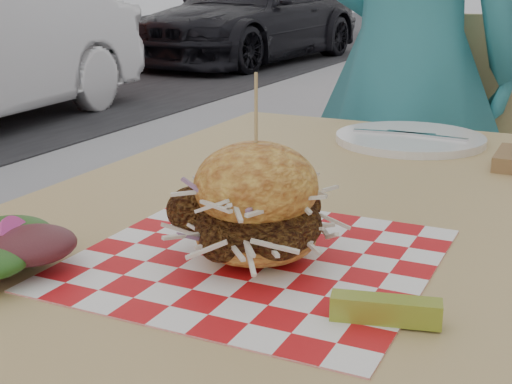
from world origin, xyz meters
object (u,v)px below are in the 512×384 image
(car_dark, at_px, (253,17))
(sandwich, at_px, (256,209))
(patio_table, at_px, (325,265))
(patio_chair, at_px, (457,170))
(diner, at_px, (406,64))

(car_dark, bearing_deg, sandwich, -58.29)
(patio_table, distance_m, patio_chair, 1.05)
(car_dark, distance_m, patio_table, 8.61)
(car_dark, xyz_separation_m, patio_table, (3.84, -7.70, 0.10))
(diner, relative_size, patio_table, 1.38)
(diner, distance_m, sandwich, 1.22)
(patio_table, bearing_deg, diner, 98.77)
(diner, bearing_deg, car_dark, -61.94)
(car_dark, xyz_separation_m, sandwich, (3.83, -7.90, 0.24))
(car_dark, relative_size, patio_chair, 4.11)
(patio_chair, relative_size, sandwich, 4.83)
(diner, relative_size, car_dark, 0.42)
(diner, relative_size, patio_chair, 1.74)
(diner, height_order, patio_table, diner)
(diner, xyz_separation_m, patio_table, (0.16, -1.02, -0.15))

